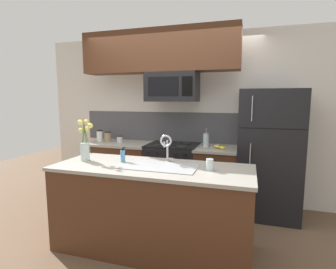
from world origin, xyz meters
name	(u,v)px	position (x,y,z in m)	size (l,w,h in m)	color
ground_plane	(152,230)	(0.00, 0.00, 0.00)	(10.00, 10.00, 0.00)	brown
rear_partition	(197,118)	(0.30, 1.28, 1.30)	(5.20, 0.10, 2.60)	silver
splash_band	(178,127)	(0.00, 1.22, 1.15)	(3.28, 0.01, 0.48)	#4C4C51
back_counter_left	(121,170)	(-0.87, 0.90, 0.46)	(1.00, 0.65, 0.91)	#4C2B19
back_counter_right	(216,178)	(0.67, 0.90, 0.46)	(0.61, 0.65, 0.91)	#4C2B19
stove_range	(172,174)	(0.00, 0.90, 0.46)	(0.76, 0.64, 0.93)	black
microwave	(172,87)	(0.00, 0.88, 1.77)	(0.74, 0.40, 0.42)	black
upper_cabinet_band	(159,51)	(-0.20, 0.85, 2.28)	(2.31, 0.34, 0.60)	#4C2B19
refrigerator	(268,153)	(1.36, 0.92, 0.86)	(0.80, 0.74, 1.73)	black
storage_jar_tall	(100,136)	(-1.25, 0.91, 1.00)	(0.10, 0.10, 0.19)	silver
storage_jar_medium	(108,137)	(-1.11, 0.92, 0.99)	(0.11, 0.11, 0.16)	#997F5B
storage_jar_short	(120,139)	(-0.87, 0.88, 0.96)	(0.09, 0.09, 0.11)	silver
banana_bunch	(220,147)	(0.71, 0.84, 0.93)	(0.19, 0.13, 0.08)	yellow
french_press	(206,140)	(0.50, 0.96, 1.01)	(0.09, 0.09, 0.27)	silver
island_counter	(152,208)	(0.14, -0.35, 0.46)	(2.07, 0.79, 0.91)	#4C2B19
kitchen_sink	(160,173)	(0.23, -0.35, 0.84)	(0.76, 0.42, 0.16)	#ADAFB5
sink_faucet	(166,144)	(0.23, -0.14, 1.11)	(0.14, 0.14, 0.31)	#B7BABF
dish_soap_bottle	(123,156)	(-0.23, -0.27, 0.98)	(0.06, 0.05, 0.16)	#4C93C6
drinking_glass	(210,165)	(0.74, -0.33, 0.97)	(0.07, 0.07, 0.11)	silver
flower_vase	(85,146)	(-0.67, -0.33, 1.08)	(0.19, 0.14, 0.47)	silver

